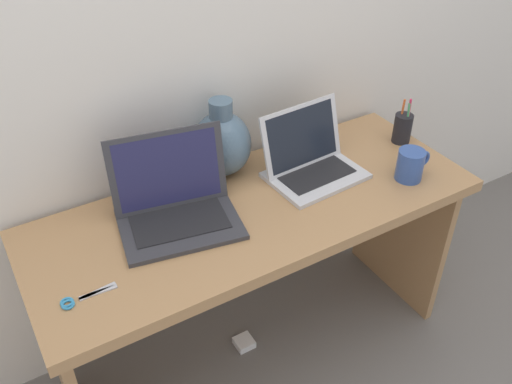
{
  "coord_description": "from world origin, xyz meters",
  "views": [
    {
      "loc": [
        -0.71,
        -1.19,
        1.77
      ],
      "look_at": [
        0.0,
        0.0,
        0.75
      ],
      "focal_mm": 39.22,
      "sensor_mm": 36.0,
      "label": 1
    }
  ],
  "objects_px": {
    "scissors": "(79,299)",
    "green_vase": "(222,143)",
    "pen_cup": "(403,128)",
    "power_brick": "(244,343)",
    "coffee_mug": "(411,165)",
    "laptop_left": "(174,199)",
    "laptop_right": "(309,157)"
  },
  "relations": [
    {
      "from": "scissors",
      "to": "green_vase",
      "type": "bearing_deg",
      "value": 28.84
    },
    {
      "from": "green_vase",
      "to": "coffee_mug",
      "type": "bearing_deg",
      "value": -34.49
    },
    {
      "from": "laptop_right",
      "to": "coffee_mug",
      "type": "xyz_separation_m",
      "value": [
        0.27,
        -0.2,
        -0.01
      ]
    },
    {
      "from": "power_brick",
      "to": "scissors",
      "type": "bearing_deg",
      "value": -165.63
    },
    {
      "from": "coffee_mug",
      "to": "scissors",
      "type": "distance_m",
      "value": 1.11
    },
    {
      "from": "laptop_right",
      "to": "power_brick",
      "type": "bearing_deg",
      "value": -173.43
    },
    {
      "from": "laptop_right",
      "to": "pen_cup",
      "type": "bearing_deg",
      "value": -1.26
    },
    {
      "from": "coffee_mug",
      "to": "laptop_left",
      "type": "bearing_deg",
      "value": 164.41
    },
    {
      "from": "laptop_right",
      "to": "coffee_mug",
      "type": "relative_size",
      "value": 2.47
    },
    {
      "from": "pen_cup",
      "to": "scissors",
      "type": "distance_m",
      "value": 1.26
    },
    {
      "from": "laptop_left",
      "to": "pen_cup",
      "type": "relative_size",
      "value": 2.2
    },
    {
      "from": "coffee_mug",
      "to": "power_brick",
      "type": "distance_m",
      "value": 0.94
    },
    {
      "from": "coffee_mug",
      "to": "scissors",
      "type": "height_order",
      "value": "coffee_mug"
    },
    {
      "from": "laptop_left",
      "to": "power_brick",
      "type": "xyz_separation_m",
      "value": [
        0.21,
        -0.04,
        -0.75
      ]
    },
    {
      "from": "pen_cup",
      "to": "power_brick",
      "type": "xyz_separation_m",
      "value": [
        -0.69,
        -0.02,
        -0.74
      ]
    },
    {
      "from": "laptop_right",
      "to": "power_brick",
      "type": "relative_size",
      "value": 4.61
    },
    {
      "from": "green_vase",
      "to": "pen_cup",
      "type": "bearing_deg",
      "value": -13.79
    },
    {
      "from": "green_vase",
      "to": "scissors",
      "type": "xyz_separation_m",
      "value": [
        -0.6,
        -0.33,
        -0.11
      ]
    },
    {
      "from": "pen_cup",
      "to": "power_brick",
      "type": "bearing_deg",
      "value": -178.06
    },
    {
      "from": "pen_cup",
      "to": "power_brick",
      "type": "distance_m",
      "value": 1.01
    },
    {
      "from": "power_brick",
      "to": "laptop_left",
      "type": "bearing_deg",
      "value": 168.57
    },
    {
      "from": "pen_cup",
      "to": "laptop_right",
      "type": "bearing_deg",
      "value": 178.74
    },
    {
      "from": "laptop_left",
      "to": "power_brick",
      "type": "distance_m",
      "value": 0.78
    },
    {
      "from": "laptop_left",
      "to": "coffee_mug",
      "type": "distance_m",
      "value": 0.78
    },
    {
      "from": "coffee_mug",
      "to": "pen_cup",
      "type": "distance_m",
      "value": 0.24
    },
    {
      "from": "green_vase",
      "to": "scissors",
      "type": "distance_m",
      "value": 0.69
    },
    {
      "from": "coffee_mug",
      "to": "scissors",
      "type": "xyz_separation_m",
      "value": [
        -1.11,
        0.02,
        -0.05
      ]
    },
    {
      "from": "laptop_left",
      "to": "coffee_mug",
      "type": "relative_size",
      "value": 3.01
    },
    {
      "from": "green_vase",
      "to": "power_brick",
      "type": "height_order",
      "value": "green_vase"
    },
    {
      "from": "laptop_left",
      "to": "scissors",
      "type": "height_order",
      "value": "laptop_left"
    },
    {
      "from": "laptop_right",
      "to": "coffee_mug",
      "type": "distance_m",
      "value": 0.33
    },
    {
      "from": "pen_cup",
      "to": "power_brick",
      "type": "relative_size",
      "value": 2.56
    }
  ]
}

